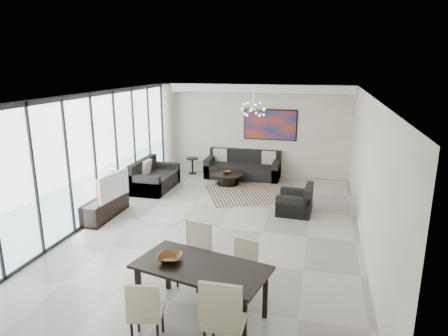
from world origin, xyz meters
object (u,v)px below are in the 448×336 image
(coffee_table, at_px, (228,178))
(tv_console, at_px, (106,207))
(sofa_main, at_px, (243,168))
(dining_table, at_px, (201,271))
(television, at_px, (110,185))

(coffee_table, relative_size, tv_console, 0.64)
(sofa_main, relative_size, dining_table, 1.13)
(coffee_table, distance_m, sofa_main, 0.92)
(tv_console, xyz_separation_m, dining_table, (3.31, -3.08, 0.46))
(sofa_main, height_order, dining_table, sofa_main)
(coffee_table, distance_m, dining_table, 6.42)
(tv_console, bearing_deg, television, 1.12)
(sofa_main, xyz_separation_m, dining_table, (0.82, -7.17, 0.41))
(coffee_table, relative_size, television, 0.93)
(sofa_main, relative_size, television, 2.16)
(sofa_main, relative_size, tv_console, 1.50)
(sofa_main, distance_m, television, 4.73)
(sofa_main, bearing_deg, television, -119.63)
(coffee_table, bearing_deg, television, -122.34)
(tv_console, relative_size, dining_table, 0.75)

